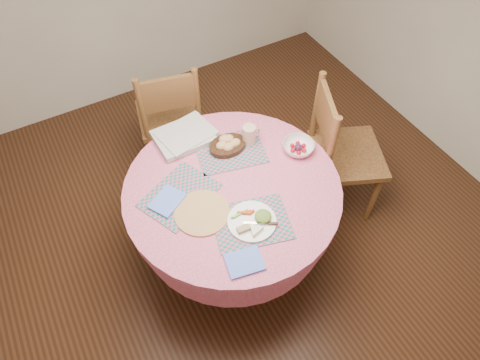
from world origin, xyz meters
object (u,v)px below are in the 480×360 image
object	(u,v)px
chair_right	(340,151)
fruit_bowl	(298,147)
dining_table	(233,206)
dinner_plate	(254,221)
wicker_trivet	(202,213)
bread_bowl	(228,144)
latte_mug	(250,135)
chair_back	(170,116)

from	to	relation	value
chair_right	fruit_bowl	size ratio (longest dim) A/B	4.30
fruit_bowl	dining_table	bearing A→B (deg)	-174.24
dinner_plate	wicker_trivet	bearing A→B (deg)	138.23
bread_bowl	dinner_plate	bearing A→B (deg)	-104.01
fruit_bowl	dinner_plate	bearing A→B (deg)	-147.53
chair_right	dinner_plate	distance (m)	0.95
dining_table	latte_mug	world-z (taller)	latte_mug
wicker_trivet	bread_bowl	size ratio (longest dim) A/B	1.30
wicker_trivet	bread_bowl	bearing A→B (deg)	45.43
chair_right	wicker_trivet	bearing A→B (deg)	120.69
dining_table	fruit_bowl	distance (m)	0.53
dining_table	bread_bowl	distance (m)	0.38
chair_right	fruit_bowl	xyz separation A→B (m)	(-0.37, -0.01, 0.24)
chair_right	bread_bowl	size ratio (longest dim) A/B	4.53
wicker_trivet	latte_mug	world-z (taller)	latte_mug
chair_back	dinner_plate	bearing A→B (deg)	102.08
chair_back	wicker_trivet	distance (m)	1.09
dining_table	fruit_bowl	size ratio (longest dim) A/B	5.12
chair_right	chair_back	xyz separation A→B (m)	(-0.84, 0.90, -0.03)
dining_table	wicker_trivet	xyz separation A→B (m)	(-0.23, -0.08, 0.20)
chair_back	dinner_plate	world-z (taller)	chair_back
chair_right	dinner_plate	xyz separation A→B (m)	(-0.87, -0.32, 0.23)
bread_bowl	fruit_bowl	xyz separation A→B (m)	(0.36, -0.22, -0.01)
dining_table	chair_right	bearing A→B (deg)	3.76
dinner_plate	latte_mug	size ratio (longest dim) A/B	2.04
dinner_plate	latte_mug	world-z (taller)	latte_mug
dining_table	fruit_bowl	xyz separation A→B (m)	(0.48, 0.05, 0.22)
chair_right	latte_mug	distance (m)	0.68
bread_bowl	fruit_bowl	world-z (taller)	bread_bowl
wicker_trivet	fruit_bowl	distance (m)	0.72
chair_back	latte_mug	xyz separation A→B (m)	(0.25, -0.71, 0.31)
dinner_plate	latte_mug	distance (m)	0.58
dining_table	chair_back	bearing A→B (deg)	89.75
chair_back	latte_mug	world-z (taller)	chair_back
dinner_plate	dining_table	bearing A→B (deg)	86.24
dining_table	chair_right	size ratio (longest dim) A/B	1.19
wicker_trivet	latte_mug	xyz separation A→B (m)	(0.48, 0.33, 0.06)
chair_back	latte_mug	bearing A→B (deg)	122.56
chair_right	fruit_bowl	world-z (taller)	chair_right
dinner_plate	chair_right	bearing A→B (deg)	20.42
dining_table	bread_bowl	xyz separation A→B (m)	(0.12, 0.27, 0.23)
dinner_plate	fruit_bowl	size ratio (longest dim) A/B	1.07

